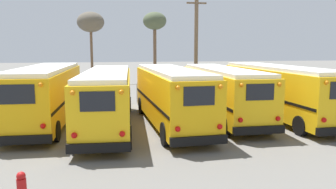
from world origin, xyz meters
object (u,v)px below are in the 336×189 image
(bare_tree_1, at_px, (155,23))
(school_bus_3, at_px, (222,91))
(school_bus_0, at_px, (46,93))
(bare_tree_0, at_px, (91,23))
(school_bus_4, at_px, (277,90))
(utility_pole, at_px, (196,42))
(school_bus_2, at_px, (171,95))
(school_bus_1, at_px, (108,97))

(bare_tree_1, bearing_deg, school_bus_3, -85.44)
(school_bus_0, height_order, bare_tree_0, bare_tree_0)
(school_bus_3, relative_size, school_bus_4, 0.96)
(school_bus_4, xyz_separation_m, utility_pole, (-2.17, 10.93, 3.02))
(utility_pole, height_order, bare_tree_0, utility_pole)
(bare_tree_1, bearing_deg, utility_pole, -71.98)
(school_bus_2, height_order, bare_tree_1, bare_tree_1)
(school_bus_0, bearing_deg, school_bus_1, -24.08)
(school_bus_4, xyz_separation_m, bare_tree_0, (-11.51, 13.31, 4.71))
(school_bus_0, bearing_deg, school_bus_4, -3.17)
(school_bus_2, bearing_deg, school_bus_4, 7.67)
(bare_tree_1, bearing_deg, school_bus_2, -95.26)
(utility_pole, bearing_deg, school_bus_2, -110.81)
(school_bus_3, xyz_separation_m, school_bus_4, (3.33, -0.44, 0.04))
(school_bus_4, bearing_deg, school_bus_0, 176.83)
(school_bus_3, distance_m, school_bus_4, 3.36)
(school_bus_1, height_order, school_bus_3, school_bus_1)
(school_bus_2, xyz_separation_m, utility_pole, (4.50, 11.83, 3.03))
(school_bus_0, distance_m, school_bus_2, 6.86)
(school_bus_0, relative_size, bare_tree_0, 1.41)
(school_bus_2, distance_m, bare_tree_0, 15.74)
(school_bus_4, bearing_deg, bare_tree_1, 104.17)
(school_bus_2, bearing_deg, bare_tree_0, 108.82)
(school_bus_0, relative_size, utility_pole, 1.14)
(bare_tree_0, bearing_deg, school_bus_1, -83.87)
(school_bus_0, relative_size, bare_tree_1, 1.28)
(bare_tree_0, bearing_deg, bare_tree_1, 40.86)
(school_bus_4, relative_size, utility_pole, 1.18)
(bare_tree_0, distance_m, bare_tree_1, 8.85)
(school_bus_1, relative_size, utility_pole, 1.18)
(school_bus_0, xyz_separation_m, school_bus_3, (9.99, -0.30, -0.06))
(school_bus_0, xyz_separation_m, bare_tree_0, (1.82, 12.58, 4.70))
(school_bus_0, xyz_separation_m, school_bus_4, (13.33, -0.74, -0.02))
(bare_tree_1, bearing_deg, school_bus_4, -75.83)
(bare_tree_1, bearing_deg, bare_tree_0, -139.14)
(school_bus_2, xyz_separation_m, school_bus_4, (6.66, 0.90, 0.01))
(school_bus_4, height_order, bare_tree_1, bare_tree_1)
(school_bus_1, xyz_separation_m, school_bus_2, (3.33, -0.15, 0.04))
(school_bus_3, bearing_deg, bare_tree_0, 122.40)
(utility_pole, bearing_deg, school_bus_1, -123.82)
(school_bus_2, xyz_separation_m, bare_tree_1, (1.84, 19.99, 5.23))
(bare_tree_0, bearing_deg, school_bus_2, -71.18)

